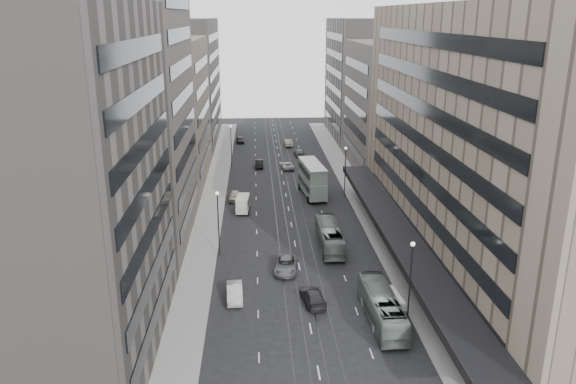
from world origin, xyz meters
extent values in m
plane|color=black|center=(0.00, 0.00, 0.00)|extent=(220.00, 220.00, 0.00)
cube|color=gray|center=(12.00, 37.50, 0.07)|extent=(4.00, 125.00, 0.15)
cube|color=gray|center=(-12.00, 37.50, 0.07)|extent=(4.00, 125.00, 0.15)
cube|color=#7D6F5B|center=(21.50, 8.00, 15.00)|extent=(15.00, 60.00, 30.00)
cube|color=black|center=(12.00, 8.00, 4.00)|extent=(4.40, 60.00, 0.50)
cube|color=#4E4943|center=(21.50, 52.00, 12.00)|extent=(15.00, 28.00, 24.00)
cube|color=#635E59|center=(21.50, 82.00, 14.00)|extent=(15.00, 32.00, 28.00)
cube|color=#635E59|center=(-21.50, -8.00, 15.00)|extent=(15.00, 28.00, 30.00)
cube|color=#4E4943|center=(-21.50, 19.00, 17.00)|extent=(15.00, 26.00, 34.00)
cube|color=#6C6154|center=(-21.50, 46.00, 12.50)|extent=(15.00, 28.00, 25.00)
cube|color=#635E59|center=(-21.50, 79.00, 14.00)|extent=(15.00, 38.00, 28.00)
cylinder|color=#262628|center=(9.70, -5.00, 4.00)|extent=(0.16, 0.16, 8.00)
sphere|color=silver|center=(9.70, -5.00, 8.10)|extent=(0.44, 0.44, 0.44)
cylinder|color=#262628|center=(9.70, 35.00, 4.00)|extent=(0.16, 0.16, 8.00)
sphere|color=silver|center=(9.70, 35.00, 8.10)|extent=(0.44, 0.44, 0.44)
cylinder|color=#262628|center=(-9.70, 12.00, 4.00)|extent=(0.16, 0.16, 8.00)
sphere|color=silver|center=(-9.70, 12.00, 8.10)|extent=(0.44, 0.44, 0.44)
cylinder|color=#262628|center=(-9.70, 55.00, 4.00)|extent=(0.16, 0.16, 8.00)
sphere|color=silver|center=(-9.70, 55.00, 8.10)|extent=(0.44, 0.44, 0.44)
imported|color=gray|center=(7.04, -5.08, 1.56)|extent=(2.86, 11.26, 3.12)
imported|color=gray|center=(4.35, 13.54, 1.54)|extent=(2.63, 11.09, 3.09)
cube|color=gray|center=(4.30, 35.29, 1.87)|extent=(3.97, 10.46, 2.61)
cube|color=gray|center=(4.30, 35.29, 4.31)|extent=(3.87, 10.05, 2.27)
cube|color=silver|center=(4.30, 35.29, 5.51)|extent=(3.97, 10.46, 0.14)
cylinder|color=black|center=(3.31, 31.48, 0.57)|extent=(0.44, 1.16, 1.13)
cylinder|color=black|center=(6.13, 31.80, 0.57)|extent=(0.44, 1.16, 1.13)
cylinder|color=black|center=(2.48, 38.78, 0.57)|extent=(0.44, 1.16, 1.13)
cylinder|color=black|center=(5.29, 39.10, 0.57)|extent=(0.44, 1.16, 1.13)
cube|color=slate|center=(8.28, -3.66, 0.82)|extent=(2.03, 4.14, 1.04)
cube|color=silver|center=(8.28, -3.66, 1.75)|extent=(1.99, 4.05, 0.82)
cylinder|color=black|center=(7.57, -5.06, 0.30)|extent=(0.22, 0.61, 0.60)
cylinder|color=black|center=(9.24, -4.90, 0.30)|extent=(0.22, 0.61, 0.60)
cylinder|color=black|center=(7.33, -2.43, 0.30)|extent=(0.22, 0.61, 0.60)
cylinder|color=black|center=(9.00, -2.27, 0.30)|extent=(0.22, 0.61, 0.60)
cube|color=beige|center=(-7.02, 27.75, 0.94)|extent=(2.12, 4.16, 1.24)
cube|color=beige|center=(-7.02, 27.75, 2.05)|extent=(2.07, 4.07, 0.98)
cylinder|color=black|center=(-8.02, 26.49, 0.32)|extent=(0.23, 0.66, 0.65)
cylinder|color=black|center=(-6.21, 26.36, 0.32)|extent=(0.23, 0.66, 0.65)
cylinder|color=black|center=(-7.82, 29.15, 0.32)|extent=(0.23, 0.66, 0.65)
cylinder|color=black|center=(-6.01, 29.01, 0.32)|extent=(0.23, 0.66, 0.65)
imported|color=beige|center=(-7.44, 0.31, 0.77)|extent=(1.88, 4.76, 1.54)
imported|color=slate|center=(-1.65, 6.81, 0.76)|extent=(3.16, 5.72, 1.52)
imported|color=#252527|center=(0.74, -1.03, 0.73)|extent=(2.71, 5.27, 1.46)
imported|color=beige|center=(-8.50, 33.73, 0.72)|extent=(1.78, 4.26, 1.44)
imported|color=black|center=(-4.28, 54.06, 0.72)|extent=(1.54, 4.39, 1.45)
imported|color=#B6B6B2|center=(1.17, 52.82, 0.66)|extent=(2.55, 4.92, 1.33)
imported|color=#545457|center=(4.36, 63.21, 0.70)|extent=(2.30, 4.93, 1.39)
imported|color=black|center=(-8.50, 76.79, 0.71)|extent=(2.20, 4.36, 1.42)
imported|color=#9B9581|center=(2.57, 72.58, 0.79)|extent=(1.87, 4.87, 1.58)
camera|label=1|loc=(-4.99, -53.15, 28.72)|focal=35.00mm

